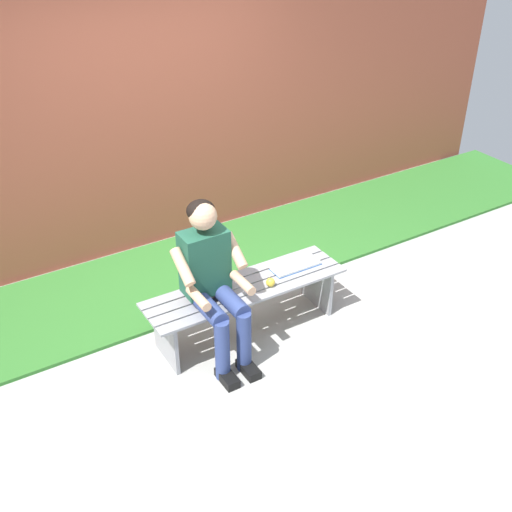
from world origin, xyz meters
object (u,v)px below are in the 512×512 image
Objects in this scene: bench_near at (246,297)px; apple at (270,282)px; book_open at (296,266)px; person_seated at (213,278)px.

bench_near is 23.09× the size of apple.
bench_near is 3.95× the size of book_open.
apple is (-0.16, 0.10, 0.14)m from bench_near.
book_open is (-0.81, -0.12, -0.23)m from person_seated.
person_seated is 17.58× the size of apple.
apple is at bearing 146.78° from bench_near.
person_seated is 3.00× the size of book_open.
bench_near is 0.24m from apple.
person_seated reaches higher than bench_near.
person_seated is 0.54m from apple.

